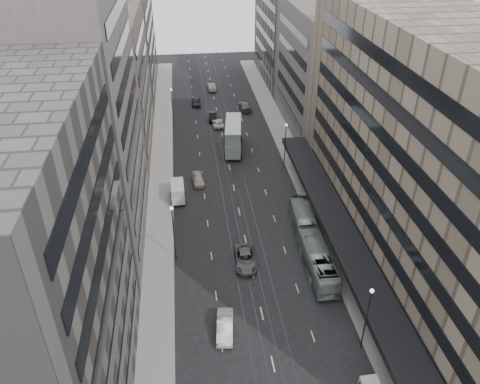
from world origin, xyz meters
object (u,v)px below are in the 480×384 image
bus_near (317,260)px  double_decker (233,136)px  panel_van (178,191)px  sedan_1 (225,326)px  sedan_2 (245,259)px  bus_far (305,224)px

bus_near → double_decker: (-6.69, 35.22, 1.33)m
bus_near → double_decker: double_decker is taller
panel_van → sedan_1: (4.72, -27.71, -0.74)m
double_decker → sedan_1: double_decker is taller
double_decker → panel_van: size_ratio=2.28×
double_decker → sedan_2: bearing=-86.4°
double_decker → panel_van: 19.46m
panel_van → sedan_2: panel_van is taller
bus_near → sedan_2: 9.24m
bus_far → panel_van: bearing=-29.5°
bus_near → sedan_1: 15.38m
bus_near → double_decker: bearing=-78.5°
bus_far → sedan_2: bearing=33.1°
panel_van → sedan_1: 28.12m
bus_far → panel_van: bus_far is taller
bus_far → double_decker: (-7.00, 27.52, 1.38)m
panel_van → sedan_2: 18.70m
double_decker → sedan_1: bearing=-90.3°
panel_van → sedan_2: bearing=-64.5°
bus_near → sedan_1: bearing=35.2°
double_decker → sedan_1: size_ratio=2.08×
bus_far → sedan_1: bus_far is taller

